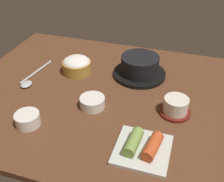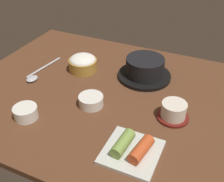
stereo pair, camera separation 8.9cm
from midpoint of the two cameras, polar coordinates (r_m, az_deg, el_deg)
name	(u,v)px [view 2 (the right image)]	position (r cm, az deg, el deg)	size (l,w,h in cm)	color
dining_table	(109,96)	(92.94, 2.11, -1.17)	(100.00, 76.00, 2.00)	#56331E
stone_pot	(145,69)	(100.46, 9.34, 4.53)	(19.35, 19.35, 7.70)	black
rice_bowl	(83,63)	(104.06, -3.67, 5.79)	(10.65, 10.65, 6.26)	#B78C38
tea_cup_with_saucer	(174,111)	(83.90, 15.66, -4.17)	(9.49, 9.49, 5.43)	maroon
banchan_cup_center	(91,100)	(86.30, -1.47, -2.07)	(7.87, 7.87, 3.40)	white
kimchi_plate	(132,149)	(72.03, 7.72, -12.09)	(14.22, 14.22, 4.25)	silver
side_bowl_near	(26,112)	(84.19, -14.68, -4.39)	(7.20, 7.20, 3.73)	white
spoon	(36,74)	(104.15, -13.11, 3.29)	(4.82, 20.17, 1.35)	#B7B7BC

